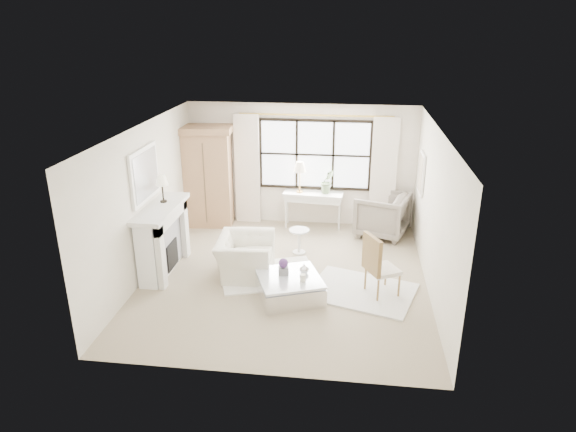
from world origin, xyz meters
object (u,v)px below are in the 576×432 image
(console_table, at_px, (313,210))
(coffee_table, at_px, (289,287))
(armoire, at_px, (208,176))
(club_armchair, at_px, (245,257))

(console_table, height_order, coffee_table, console_table)
(console_table, bearing_deg, coffee_table, -88.13)
(console_table, bearing_deg, armoire, -172.31)
(console_table, bearing_deg, club_armchair, -108.20)
(armoire, relative_size, club_armchair, 2.02)
(armoire, relative_size, coffee_table, 1.73)
(armoire, xyz_separation_m, console_table, (2.32, 0.14, -0.74))
(coffee_table, bearing_deg, console_table, 66.52)
(armoire, distance_m, coffee_table, 3.88)
(armoire, xyz_separation_m, club_armchair, (1.29, -2.35, -0.78))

